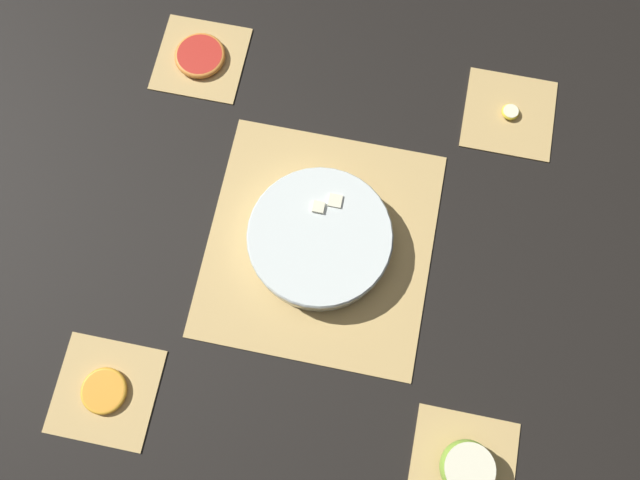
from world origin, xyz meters
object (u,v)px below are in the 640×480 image
object	(u,v)px
banana_coin_single	(510,112)
grapefruit_slice	(200,56)
apple_half	(467,468)
orange_slice_whole	(104,391)
fruit_salad_bowl	(320,238)

from	to	relation	value
banana_coin_single	grapefruit_slice	bearing A→B (deg)	90.00
apple_half	grapefruit_slice	bearing A→B (deg)	43.15
banana_coin_single	orange_slice_whole	bearing A→B (deg)	136.85
orange_slice_whole	fruit_salad_bowl	bearing A→B (deg)	-43.09
apple_half	orange_slice_whole	bearing A→B (deg)	90.00
apple_half	banana_coin_single	size ratio (longest dim) A/B	2.58
banana_coin_single	grapefruit_slice	size ratio (longest dim) A/B	0.34
banana_coin_single	apple_half	bearing A→B (deg)	180.00
apple_half	banana_coin_single	world-z (taller)	apple_half
orange_slice_whole	banana_coin_single	xyz separation A→B (m)	(0.65, -0.61, -0.00)
apple_half	banana_coin_single	xyz separation A→B (m)	(0.65, -0.00, -0.02)
fruit_salad_bowl	grapefruit_slice	xyz separation A→B (m)	(0.32, 0.30, -0.03)
grapefruit_slice	orange_slice_whole	bearing A→B (deg)	180.00
fruit_salad_bowl	orange_slice_whole	bearing A→B (deg)	136.91
orange_slice_whole	apple_half	bearing A→B (deg)	-90.00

